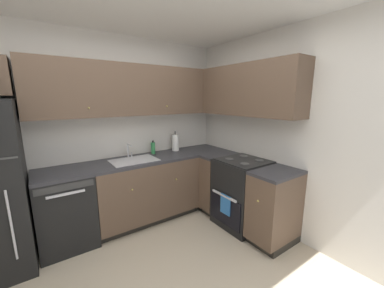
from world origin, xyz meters
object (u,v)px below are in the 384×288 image
oven_range (243,192)px  dishwasher (66,210)px  soap_bottle (153,148)px  paper_towel_roll (175,143)px

oven_range → dishwasher: bearing=156.8°
oven_range → soap_bottle: (-0.82, 1.06, 0.54)m
dishwasher → paper_towel_roll: paper_towel_roll is taller
dishwasher → oven_range: (2.05, -0.88, 0.02)m
oven_range → soap_bottle: size_ratio=5.34×
paper_towel_roll → oven_range: bearing=-66.9°
oven_range → paper_towel_roll: 1.27m
soap_bottle → oven_range: bearing=-52.2°
dishwasher → paper_towel_roll: bearing=5.7°
paper_towel_roll → dishwasher: bearing=-174.3°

